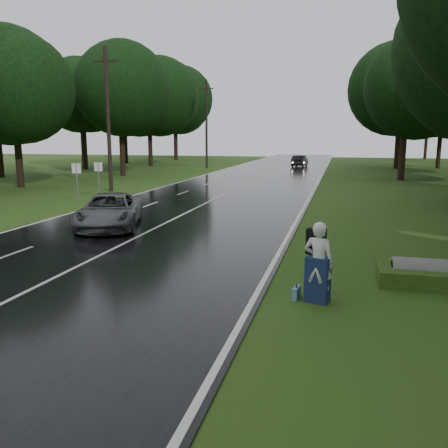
{
  "coord_description": "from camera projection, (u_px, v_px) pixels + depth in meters",
  "views": [
    {
      "loc": [
        7.75,
        -11.03,
        4.0
      ],
      "look_at": [
        4.03,
        3.82,
        1.1
      ],
      "focal_mm": 37.43,
      "sensor_mm": 36.0,
      "label": 1
    }
  ],
  "objects": [
    {
      "name": "tree_right_f",
      "position": [
        396.0,
        169.0,
        57.37
      ],
      "size": [
        10.18,
        10.18,
        15.91
      ],
      "primitive_type": null,
      "color": "black",
      "rests_on": "ground"
    },
    {
      "name": "tree_left_d",
      "position": [
        21.0,
        187.0,
        36.65
      ],
      "size": [
        8.36,
        8.36,
        13.06
      ],
      "primitive_type": null,
      "color": "black",
      "rests_on": "ground"
    },
    {
      "name": "road_sign_b",
      "position": [
        100.0,
        199.0,
        29.91
      ],
      "size": [
        0.56,
        0.1,
        2.34
      ],
      "primitive_type": null,
      "color": "white",
      "rests_on": "ground"
    },
    {
      "name": "tree_right_e",
      "position": [
        400.0,
        180.0,
        42.56
      ],
      "size": [
        9.13,
        9.13,
        14.26
      ],
      "primitive_type": null,
      "color": "black",
      "rests_on": "ground"
    },
    {
      "name": "tree_left_f",
      "position": [
        151.0,
        166.0,
        62.6
      ],
      "size": [
        9.91,
        9.91,
        15.48
      ],
      "primitive_type": null,
      "color": "black",
      "rests_on": "ground"
    },
    {
      "name": "suitcase",
      "position": [
        296.0,
        293.0,
        11.62
      ],
      "size": [
        0.19,
        0.44,
        0.3
      ],
      "primitive_type": "cube",
      "rotation": [
        0.0,
        0.0,
        6.13
      ],
      "color": "teal",
      "rests_on": "ground"
    },
    {
      "name": "tree_left_e",
      "position": [
        123.0,
        176.0,
        47.32
      ],
      "size": [
        9.62,
        9.62,
        15.03
      ],
      "primitive_type": null,
      "color": "black",
      "rests_on": "ground"
    },
    {
      "name": "utility_pole_mid",
      "position": [
        111.0,
        191.0,
        34.11
      ],
      "size": [
        1.8,
        0.28,
        10.11
      ],
      "primitive_type": null,
      "color": "black",
      "rests_on": "ground"
    },
    {
      "name": "far_car",
      "position": [
        300.0,
        161.0,
        60.76
      ],
      "size": [
        1.89,
        4.5,
        1.44
      ],
      "primitive_type": "imported",
      "rotation": [
        0.0,
        0.0,
        3.06
      ],
      "color": "black",
      "rests_on": "road"
    },
    {
      "name": "lane_center",
      "position": [
        224.0,
        194.0,
        32.16
      ],
      "size": [
        0.12,
        140.0,
        0.01
      ],
      "primitive_type": "cube",
      "color": "silver",
      "rests_on": "road"
    },
    {
      "name": "grey_car",
      "position": [
        110.0,
        211.0,
        20.34
      ],
      "size": [
        4.01,
        5.81,
        1.48
      ],
      "primitive_type": "imported",
      "rotation": [
        0.0,
        0.0,
        0.32
      ],
      "color": "#484A4C",
      "rests_on": "road"
    },
    {
      "name": "ground",
      "position": [
        52.0,
        280.0,
        13.11
      ],
      "size": [
        160.0,
        160.0,
        0.0
      ],
      "primitive_type": "plane",
      "color": "#2B4B16",
      "rests_on": "ground"
    },
    {
      "name": "hitchhiker",
      "position": [
        318.0,
        265.0,
        11.3
      ],
      "size": [
        0.84,
        0.8,
        2.0
      ],
      "color": "silver",
      "rests_on": "ground"
    },
    {
      "name": "road_sign_a",
      "position": [
        78.0,
        205.0,
        27.5
      ],
      "size": [
        0.58,
        0.1,
        2.43
      ],
      "primitive_type": null,
      "color": "white",
      "rests_on": "ground"
    },
    {
      "name": "utility_pole_far",
      "position": [
        207.0,
        168.0,
        58.01
      ],
      "size": [
        1.8,
        0.28,
        10.65
      ],
      "primitive_type": null,
      "color": "black",
      "rests_on": "ground"
    },
    {
      "name": "culvert",
      "position": [
        418.0,
        283.0,
        12.86
      ],
      "size": [
        1.43,
        0.71,
        0.71
      ],
      "primitive_type": "cylinder",
      "rotation": [
        0.0,
        1.57,
        0.0
      ],
      "color": "slate",
      "rests_on": "ground"
    },
    {
      "name": "road",
      "position": [
        224.0,
        194.0,
        32.16
      ],
      "size": [
        12.0,
        140.0,
        0.04
      ],
      "primitive_type": "cube",
      "color": "black",
      "rests_on": "ground"
    }
  ]
}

